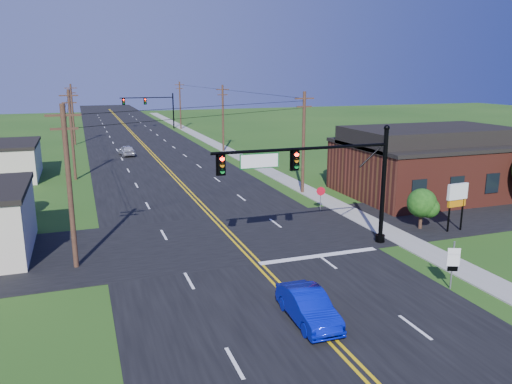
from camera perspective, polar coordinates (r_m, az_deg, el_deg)
name	(u,v)px	position (r m, az deg, el deg)	size (l,w,h in m)	color
ground	(309,322)	(22.50, 6.06, -14.53)	(260.00, 260.00, 0.00)	#204614
road_main	(150,153)	(69.22, -12.04, 4.40)	(16.00, 220.00, 0.04)	black
road_cross	(230,238)	(32.83, -2.99, -5.24)	(70.00, 10.00, 0.04)	black
sidewalk	(247,160)	(61.87, -1.08, 3.66)	(2.00, 160.00, 0.08)	gray
signal_mast_main	(319,174)	(29.55, 7.23, 2.06)	(11.30, 0.60, 7.48)	black
signal_mast_far	(150,105)	(98.92, -11.98, 9.67)	(10.98, 0.60, 7.48)	black
brick_building	(427,168)	(46.68, 18.94, 2.61)	(14.20, 11.20, 4.70)	maroon
utility_pole_left_a	(69,185)	(28.46, -20.56, 0.80)	(1.80, 0.28, 9.00)	#352118
utility_pole_left_b	(72,133)	(53.17, -20.31, 6.33)	(1.80, 0.28, 9.00)	#352118
utility_pole_left_c	(73,113)	(80.07, -20.21, 8.45)	(1.80, 0.28, 9.00)	#352118
utility_pole_right_a	(303,141)	(44.35, 5.45, 5.84)	(1.80, 0.28, 9.00)	#352118
utility_pole_right_b	(223,117)	(68.66, -3.79, 8.54)	(1.80, 0.28, 9.00)	#352118
utility_pole_right_c	(180,104)	(97.81, -8.66, 9.87)	(1.80, 0.28, 9.00)	#352118
tree_right_back	(342,154)	(50.98, 9.85, 4.28)	(3.00, 3.00, 4.10)	#352118
shrub_corner	(422,203)	(36.01, 18.43, -1.21)	(2.00, 2.00, 2.86)	#352118
tree_left	(9,190)	(41.05, -26.38, 0.25)	(2.40, 2.40, 3.37)	#352118
blue_car	(308,307)	(22.15, 5.98, -12.97)	(1.48, 4.24, 1.40)	#0815B7
distant_car	(127,151)	(67.47, -14.56, 4.60)	(1.61, 4.01, 1.37)	silver
route_sign	(453,262)	(26.72, 21.59, -7.40)	(0.59, 0.28, 2.49)	slate
stop_sign	(321,194)	(38.93, 7.41, -0.20)	(0.69, 0.21, 1.98)	slate
pylon_sign	(457,197)	(36.12, 22.00, -0.50)	(1.64, 0.36, 3.34)	black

